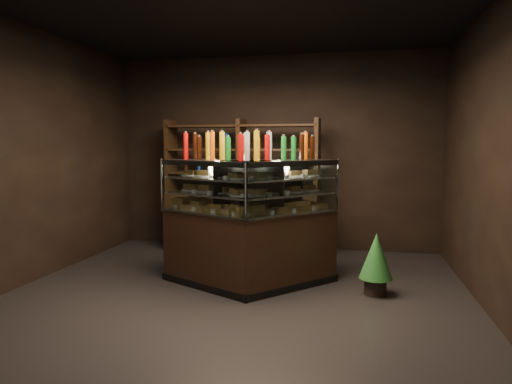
% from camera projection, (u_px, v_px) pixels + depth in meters
% --- Properties ---
extents(ground, '(5.00, 5.00, 0.00)m').
position_uv_depth(ground, '(235.00, 297.00, 4.87)').
color(ground, black).
rests_on(ground, ground).
extents(room_shell, '(5.02, 5.02, 3.01)m').
position_uv_depth(room_shell, '(234.00, 113.00, 4.67)').
color(room_shell, black).
rests_on(room_shell, ground).
extents(display_case, '(2.08, 1.44, 1.46)m').
position_uv_depth(display_case, '(249.00, 243.00, 5.28)').
color(display_case, black).
rests_on(display_case, ground).
extents(food_display, '(1.72, 1.00, 0.45)m').
position_uv_depth(food_display, '(249.00, 191.00, 5.21)').
color(food_display, '#BA8F42').
rests_on(food_display, display_case).
extents(bottles_top, '(1.55, 0.86, 0.30)m').
position_uv_depth(bottles_top, '(249.00, 147.00, 5.17)').
color(bottles_top, yellow).
rests_on(bottles_top, display_case).
extents(potted_conifer, '(0.36, 0.36, 0.76)m').
position_uv_depth(potted_conifer, '(376.00, 255.00, 4.92)').
color(potted_conifer, black).
rests_on(potted_conifer, ground).
extents(back_shelving, '(2.34, 0.50, 2.00)m').
position_uv_depth(back_shelving, '(241.00, 212.00, 6.89)').
color(back_shelving, black).
rests_on(back_shelving, ground).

